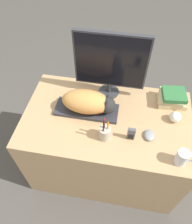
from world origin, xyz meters
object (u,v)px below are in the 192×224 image
Objects in this scene: book_stack at (172,98)px; coffee_mug at (182,158)px; monitor at (111,63)px; computer_mouse at (149,135)px; pen_cup at (105,133)px; keyboard at (87,110)px; cat at (89,102)px; phone at (131,134)px; baseball at (175,117)px.

coffee_mug is at bearing -85.11° from book_stack.
monitor is at bearing 176.99° from book_stack.
pen_cup is at bearing -168.77° from computer_mouse.
book_stack is at bearing 41.45° from pen_cup.
keyboard is 2.13× the size of book_stack.
keyboard is at bearing 180.00° from cat.
monitor is 0.75m from coffee_mug.
pen_cup reaches higher than computer_mouse.
monitor is 0.52m from book_stack.
pen_cup is 0.17m from phone.
cat is at bearing -161.95° from book_stack.
monitor reaches higher than baseball.
baseball is (0.17, 0.16, 0.02)m from computer_mouse.
monitor is 0.50m from phone.
book_stack is (0.60, 0.19, 0.04)m from keyboard.
book_stack is (-0.04, 0.48, -0.00)m from coffee_mug.
computer_mouse is at bearing -47.77° from monitor.
monitor is at bearing 94.33° from pen_cup.
cat is at bearing -177.68° from baseball.
phone is at bearing -29.95° from cat.
pen_cup reaches higher than baseball.
coffee_mug is at bearing -11.27° from pen_cup.
monitor reaches higher than computer_mouse.
pen_cup is 2.03× the size of phone.
cat is 0.46m from computer_mouse.
phone is (-0.29, -0.20, 0.01)m from baseball.
cat is 0.36m from phone.
computer_mouse is at bearing 16.45° from phone.
monitor reaches higher than phone.
book_stack is at bearing 53.49° from phone.
keyboard is 5.83× the size of baseball.
monitor is at bearing 58.32° from keyboard.
cat reaches higher than keyboard.
monitor is (0.13, 0.21, 0.27)m from keyboard.
keyboard is 1.21× the size of cat.
pen_cup is at bearing -138.55° from book_stack.
book_stack is (0.44, 0.38, 0.00)m from pen_cup.
pen_cup reaches higher than phone.
baseball is at bearing 25.94° from pen_cup.
monitor is 6.57× the size of baseball.
cat reaches higher than phone.
baseball is at bearing 34.74° from phone.
coffee_mug is (0.51, -0.50, -0.23)m from monitor.
coffee_mug is at bearing -38.99° from computer_mouse.
baseball is at bearing 2.24° from keyboard.
coffee_mug reaches higher than baseball.
phone is (-0.12, -0.04, 0.03)m from computer_mouse.
monitor reaches higher than keyboard.
book_stack is (0.27, 0.36, 0.00)m from phone.
keyboard is 0.89× the size of monitor.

